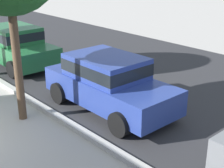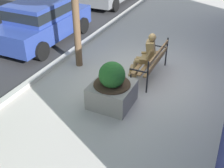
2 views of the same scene
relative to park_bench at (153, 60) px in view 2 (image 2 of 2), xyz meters
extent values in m
plane|color=#ADA8A0|center=(-0.19, 0.13, -0.54)|extent=(80.00, 80.00, 0.00)
cube|color=#B2AFA8|center=(-0.19, 3.03, -0.48)|extent=(60.00, 0.20, 0.12)
cube|color=olive|center=(0.00, -0.07, -0.09)|extent=(1.70, 0.14, 0.04)
cube|color=olive|center=(0.00, 0.11, -0.09)|extent=(1.70, 0.14, 0.04)
cube|color=olive|center=(0.00, 0.29, -0.09)|extent=(1.70, 0.14, 0.04)
cube|color=olive|center=(0.00, -0.16, 0.08)|extent=(1.70, 0.06, 0.11)
cube|color=olive|center=(0.00, -0.16, 0.30)|extent=(1.70, 0.06, 0.11)
cylinder|color=black|center=(-0.88, 0.32, -0.32)|extent=(0.04, 0.04, 0.45)
cylinder|color=black|center=(-0.88, -0.15, -0.07)|extent=(0.04, 0.04, 0.95)
cube|color=black|center=(-0.88, 0.12, 0.08)|extent=(0.04, 0.48, 0.03)
cylinder|color=black|center=(0.88, 0.30, -0.32)|extent=(0.04, 0.04, 0.45)
cylinder|color=black|center=(0.88, -0.17, -0.07)|extent=(0.04, 0.04, 0.95)
cube|color=black|center=(0.88, 0.10, 0.08)|extent=(0.04, 0.48, 0.03)
cube|color=olive|center=(-0.04, 0.17, 0.02)|extent=(0.40, 0.38, 0.16)
cube|color=olive|center=(-0.02, 0.07, 0.34)|extent=(0.41, 0.36, 0.55)
sphere|color=olive|center=(-0.02, 0.06, 0.72)|extent=(0.22, 0.22, 0.22)
cylinder|color=olive|center=(-0.24, 0.05, 0.29)|extent=(0.12, 0.19, 0.29)
cylinder|color=olive|center=(-0.28, 0.18, 0.12)|extent=(0.13, 0.28, 0.10)
cylinder|color=olive|center=(0.19, 0.13, 0.29)|extent=(0.12, 0.19, 0.29)
cylinder|color=olive|center=(0.17, 0.27, 0.12)|extent=(0.13, 0.28, 0.10)
cylinder|color=olive|center=(-0.16, 0.29, -0.02)|extent=(0.20, 0.38, 0.14)
cylinder|color=olive|center=(-0.20, 0.46, -0.29)|extent=(0.11, 0.11, 0.50)
cube|color=olive|center=(-0.21, 0.52, -0.51)|extent=(0.16, 0.26, 0.07)
cylinder|color=olive|center=(0.02, 0.32, -0.02)|extent=(0.20, 0.38, 0.14)
cylinder|color=olive|center=(-0.02, 0.50, -0.29)|extent=(0.11, 0.11, 0.50)
cube|color=olive|center=(-0.03, 0.56, -0.51)|extent=(0.16, 0.26, 0.07)
cube|color=olive|center=(0.09, 0.62, -0.46)|extent=(0.31, 0.23, 0.16)
cube|color=gray|center=(-1.75, 0.48, -0.25)|extent=(1.02, 1.02, 0.58)
cylinder|color=#38281C|center=(-1.75, 0.48, 0.05)|extent=(0.92, 0.92, 0.03)
sphere|color=#235B23|center=(-1.75, 0.48, 0.32)|extent=(0.66, 0.66, 0.66)
cylinder|color=brown|center=(-0.28, 2.34, 1.04)|extent=(0.21, 0.21, 3.16)
cube|color=navy|center=(0.85, 4.50, 0.07)|extent=(4.11, 1.72, 0.70)
cube|color=navy|center=(0.70, 4.50, 0.72)|extent=(2.14, 1.57, 0.60)
cube|color=black|center=(0.70, 4.50, 0.72)|extent=(2.15, 1.59, 0.33)
cylinder|color=black|center=(2.19, 5.34, -0.22)|extent=(0.64, 0.22, 0.64)
cylinder|color=black|center=(2.18, 3.64, -0.22)|extent=(0.64, 0.22, 0.64)
cylinder|color=black|center=(-0.48, 5.35, -0.22)|extent=(0.64, 0.22, 0.64)
cylinder|color=black|center=(-0.49, 3.66, -0.22)|extent=(0.64, 0.22, 0.64)
cylinder|color=black|center=(5.32, 5.35, -0.22)|extent=(0.64, 0.22, 0.64)
cylinder|color=black|center=(5.31, 3.66, -0.22)|extent=(0.64, 0.22, 0.64)
camera|label=1|loc=(7.43, -1.28, 3.57)|focal=53.46mm
camera|label=2|loc=(-6.96, -1.97, 3.66)|focal=44.13mm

